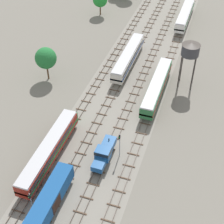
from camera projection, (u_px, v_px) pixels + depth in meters
name	position (u px, v px, depth m)	size (l,w,h in m)	color
ground_plane	(135.00, 71.00, 87.53)	(480.00, 480.00, 0.00)	slate
ballast_bed	(135.00, 71.00, 87.53)	(18.44, 176.00, 0.01)	gray
track_far_left	(110.00, 63.00, 89.88)	(2.40, 126.00, 0.29)	#47382D
track_left	(127.00, 66.00, 88.73)	(2.40, 126.00, 0.29)	#47382D
track_centre_left	(145.00, 70.00, 87.59)	(2.40, 126.00, 0.29)	#47382D
track_centre	(164.00, 73.00, 86.44)	(2.40, 126.00, 0.29)	#47382D
freight_boxcar_left_nearest	(49.00, 201.00, 55.29)	(2.87, 14.00, 3.60)	#194C8C
diesel_railcar_far_left_near	(49.00, 150.00, 63.45)	(2.96, 20.50, 3.80)	maroon
shunter_loco_centre_left_mid	(104.00, 153.00, 63.69)	(2.74, 8.46, 3.10)	#194C8C
diesel_railcar_centre_midfar	(157.00, 87.00, 78.14)	(2.96, 20.50, 3.80)	#286638
diesel_railcar_left_far	(128.00, 57.00, 87.52)	(2.96, 20.50, 3.80)	beige
diesel_railcar_centre_farther	(185.00, 14.00, 106.09)	(2.96, 20.50, 3.80)	white
water_tower	(191.00, 50.00, 76.66)	(4.20, 4.20, 11.38)	#2D2826
signal_post_nearest	(31.00, 201.00, 54.53)	(0.28, 0.47, 4.90)	gray
signal_post_near	(120.00, 143.00, 63.42)	(0.28, 0.47, 5.79)	gray
lineside_tree_1	(100.00, 0.00, 108.43)	(4.61, 4.61, 7.35)	#4C331E
lineside_tree_3	(46.00, 58.00, 81.19)	(5.12, 5.12, 8.38)	#4C331E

